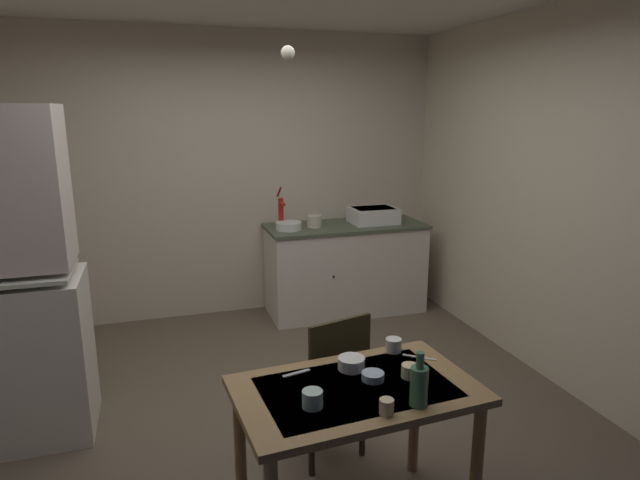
# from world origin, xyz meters

# --- Properties ---
(ground_plane) EXTENTS (5.04, 5.04, 0.00)m
(ground_plane) POSITION_xyz_m (0.00, 0.00, 0.00)
(ground_plane) COLOR brown
(wall_back) EXTENTS (4.11, 0.10, 2.66)m
(wall_back) POSITION_xyz_m (0.00, 2.07, 1.33)
(wall_back) COLOR beige
(wall_back) RESTS_ON ground
(wall_right) EXTENTS (0.10, 4.14, 2.66)m
(wall_right) POSITION_xyz_m (2.05, 0.00, 1.33)
(wall_right) COLOR beige
(wall_right) RESTS_ON ground
(hutch_cabinet) EXTENTS (0.84, 0.56, 1.98)m
(hutch_cabinet) POSITION_xyz_m (-1.56, 0.30, 0.93)
(hutch_cabinet) COLOR silver
(hutch_cabinet) RESTS_ON ground
(counter_cabinet) EXTENTS (1.53, 0.64, 0.87)m
(counter_cabinet) POSITION_xyz_m (1.04, 1.70, 0.44)
(counter_cabinet) COLOR silver
(counter_cabinet) RESTS_ON ground
(sink_basin) EXTENTS (0.44, 0.34, 0.15)m
(sink_basin) POSITION_xyz_m (1.33, 1.70, 0.95)
(sink_basin) COLOR white
(sink_basin) RESTS_ON counter_cabinet
(hand_pump) EXTENTS (0.05, 0.27, 0.39)m
(hand_pump) POSITION_xyz_m (0.42, 1.75, 1.04)
(hand_pump) COLOR #B21E19
(hand_pump) RESTS_ON counter_cabinet
(mixing_bowl_counter) EXTENTS (0.24, 0.24, 0.07)m
(mixing_bowl_counter) POSITION_xyz_m (0.46, 1.65, 0.91)
(mixing_bowl_counter) COLOR white
(mixing_bowl_counter) RESTS_ON counter_cabinet
(stoneware_crock) EXTENTS (0.14, 0.14, 0.11)m
(stoneware_crock) POSITION_xyz_m (0.72, 1.69, 0.93)
(stoneware_crock) COLOR beige
(stoneware_crock) RESTS_ON counter_cabinet
(dining_table) EXTENTS (1.13, 0.73, 0.74)m
(dining_table) POSITION_xyz_m (0.11, -1.01, 0.63)
(dining_table) COLOR olive
(dining_table) RESTS_ON ground
(chair_far_side) EXTENTS (0.49, 0.49, 0.88)m
(chair_far_side) POSITION_xyz_m (0.16, -0.45, 0.48)
(chair_far_side) COLOR #2F251A
(chair_far_side) RESTS_ON ground
(serving_bowl_wide) EXTENTS (0.13, 0.13, 0.06)m
(serving_bowl_wide) POSITION_xyz_m (0.15, -0.85, 0.77)
(serving_bowl_wide) COLOR white
(serving_bowl_wide) RESTS_ON dining_table
(soup_bowl_small) EXTENTS (0.10, 0.10, 0.04)m
(soup_bowl_small) POSITION_xyz_m (0.20, -0.98, 0.76)
(soup_bowl_small) COLOR #9EB2C6
(soup_bowl_small) RESTS_ON dining_table
(mug_dark) EXTENTS (0.08, 0.08, 0.07)m
(mug_dark) POSITION_xyz_m (0.42, -0.73, 0.77)
(mug_dark) COLOR white
(mug_dark) RESTS_ON dining_table
(mug_tall) EXTENTS (0.06, 0.06, 0.06)m
(mug_tall) POSITION_xyz_m (0.15, -1.26, 0.77)
(mug_tall) COLOR beige
(mug_tall) RESTS_ON dining_table
(teacup_mint) EXTENTS (0.08, 0.08, 0.06)m
(teacup_mint) POSITION_xyz_m (0.38, -1.00, 0.77)
(teacup_mint) COLOR beige
(teacup_mint) RESTS_ON dining_table
(teacup_cream) EXTENTS (0.09, 0.09, 0.07)m
(teacup_cream) POSITION_xyz_m (-0.13, -1.12, 0.77)
(teacup_cream) COLOR #ADD1C1
(teacup_cream) RESTS_ON dining_table
(glass_bottle) EXTENTS (0.08, 0.08, 0.24)m
(glass_bottle) POSITION_xyz_m (0.30, -1.23, 0.83)
(glass_bottle) COLOR #4C7F56
(glass_bottle) RESTS_ON dining_table
(table_knife) EXTENTS (0.15, 0.12, 0.00)m
(table_knife) POSITION_xyz_m (0.51, -0.84, 0.74)
(table_knife) COLOR silver
(table_knife) RESTS_ON dining_table
(teaspoon_near_bowl) EXTENTS (0.14, 0.05, 0.00)m
(teaspoon_near_bowl) POSITION_xyz_m (-0.12, -0.82, 0.74)
(teaspoon_near_bowl) COLOR beige
(teaspoon_near_bowl) RESTS_ON dining_table
(pendant_bulb) EXTENTS (0.08, 0.08, 0.08)m
(pendant_bulb) POSITION_xyz_m (0.08, 0.05, 2.26)
(pendant_bulb) COLOR #F9EFCC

